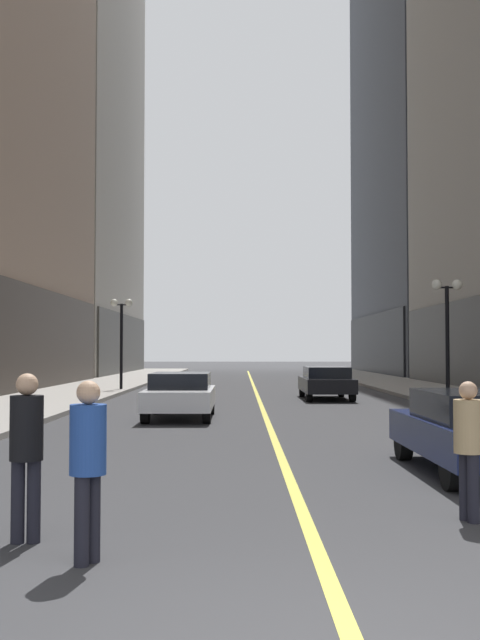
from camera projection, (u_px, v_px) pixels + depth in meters
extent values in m
plane|color=#38383A|center=(255.00, 389.00, 39.76)|extent=(200.00, 200.00, 0.00)
cube|color=#9E9991|center=(95.00, 387.00, 39.76)|extent=(4.50, 78.00, 0.15)
cube|color=#9E9991|center=(415.00, 387.00, 39.76)|extent=(4.50, 78.00, 0.15)
cube|color=#E5D64C|center=(255.00, 389.00, 39.76)|extent=(0.16, 70.00, 0.01)
cube|color=#332A23|center=(47.00, 340.00, 39.36)|extent=(0.50, 22.80, 5.00)
cube|color=#3A3935|center=(123.00, 344.00, 64.84)|extent=(0.50, 24.70, 5.00)
cube|color=#3A3935|center=(463.00, 345.00, 39.35)|extent=(0.50, 22.80, 4.56)
cube|color=#4C515B|center=(460.00, 53.00, 65.82)|extent=(14.93, 26.00, 54.63)
cube|color=black|center=(375.00, 344.00, 64.83)|extent=(0.50, 24.70, 5.00)
cube|color=#141E4C|center=(477.00, 436.00, 12.35)|extent=(1.95, 4.40, 0.55)
cylinder|color=black|center=(404.00, 442.00, 13.86)|extent=(0.23, 0.64, 0.64)
cylinder|color=black|center=(452.00, 468.00, 10.80)|extent=(0.23, 0.64, 0.64)
cube|color=silver|center=(180.00, 398.00, 22.32)|extent=(1.91, 4.38, 0.55)
cube|color=black|center=(181.00, 381.00, 22.56)|extent=(1.67, 2.46, 0.50)
cylinder|color=black|center=(207.00, 412.00, 20.79)|extent=(0.22, 0.64, 0.64)
cylinder|color=black|center=(145.00, 412.00, 20.78)|extent=(0.22, 0.64, 0.64)
cylinder|color=black|center=(211.00, 404.00, 23.85)|extent=(0.22, 0.64, 0.64)
cylinder|color=black|center=(157.00, 404.00, 23.84)|extent=(0.22, 0.64, 0.64)
cube|color=black|center=(326.00, 385.00, 31.28)|extent=(1.90, 4.75, 0.55)
cube|color=black|center=(327.00, 373.00, 31.06)|extent=(1.67, 2.66, 0.50)
cylinder|color=black|center=(302.00, 389.00, 32.93)|extent=(0.22, 0.64, 0.64)
cylinder|color=black|center=(341.00, 389.00, 32.93)|extent=(0.22, 0.64, 0.64)
cylinder|color=black|center=(309.00, 394.00, 29.60)|extent=(0.22, 0.64, 0.64)
cylinder|color=black|center=(352.00, 394.00, 29.60)|extent=(0.22, 0.64, 0.64)
cylinder|color=black|center=(34.00, 501.00, 7.90)|extent=(0.14, 0.14, 0.84)
cylinder|color=black|center=(18.00, 502.00, 7.88)|extent=(0.14, 0.14, 0.84)
cylinder|color=black|center=(27.00, 428.00, 7.92)|extent=(0.37, 0.37, 0.66)
sphere|color=tan|center=(27.00, 384.00, 7.94)|extent=(0.23, 0.23, 0.23)
cylinder|color=black|center=(465.00, 486.00, 8.96)|extent=(0.14, 0.14, 0.78)
cylinder|color=black|center=(474.00, 489.00, 8.81)|extent=(0.14, 0.14, 0.78)
cylinder|color=tan|center=(469.00, 426.00, 8.91)|extent=(0.43, 0.43, 0.62)
sphere|color=tan|center=(468.00, 390.00, 8.93)|extent=(0.21, 0.21, 0.21)
cylinder|color=black|center=(82.00, 521.00, 7.04)|extent=(0.14, 0.14, 0.82)
cylinder|color=black|center=(93.00, 518.00, 7.19)|extent=(0.14, 0.14, 0.82)
cylinder|color=#234799|center=(88.00, 439.00, 7.14)|extent=(0.46, 0.46, 0.65)
sphere|color=tan|center=(88.00, 392.00, 7.16)|extent=(0.22, 0.22, 0.22)
cylinder|color=black|center=(121.00, 348.00, 36.68)|extent=(0.14, 0.14, 4.20)
cylinder|color=black|center=(122.00, 305.00, 36.76)|extent=(0.80, 0.06, 0.06)
sphere|color=white|center=(114.00, 303.00, 36.76)|extent=(0.36, 0.36, 0.36)
sphere|color=white|center=(129.00, 303.00, 36.76)|extent=(0.36, 0.36, 0.36)
cylinder|color=black|center=(448.00, 347.00, 26.63)|extent=(0.14, 0.14, 4.20)
cylinder|color=black|center=(447.00, 287.00, 26.72)|extent=(0.80, 0.06, 0.06)
sphere|color=white|center=(437.00, 285.00, 26.72)|extent=(0.36, 0.36, 0.36)
sphere|color=white|center=(457.00, 285.00, 26.72)|extent=(0.36, 0.36, 0.36)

